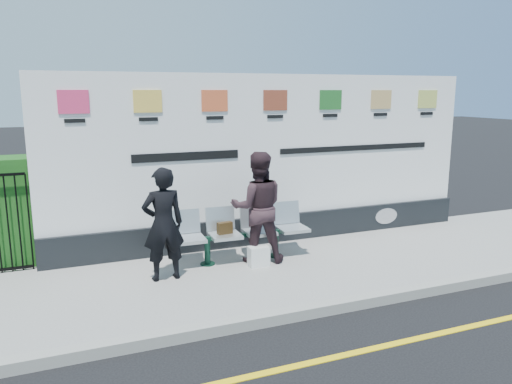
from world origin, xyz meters
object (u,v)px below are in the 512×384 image
woman_left (163,224)px  billboard (273,171)px  bench (242,246)px  woman_right (258,207)px

woman_left → billboard: bearing=-155.0°
bench → woman_right: 0.70m
woman_left → woman_right: (1.56, 0.23, 0.06)m
woman_left → bench: bearing=-168.2°
billboard → woman_right: 1.24m
billboard → bench: 1.62m
billboard → bench: (-0.91, -0.83, -1.06)m
billboard → woman_left: billboard is taller
woman_left → woman_right: size_ratio=0.93×
bench → woman_right: size_ratio=1.25×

